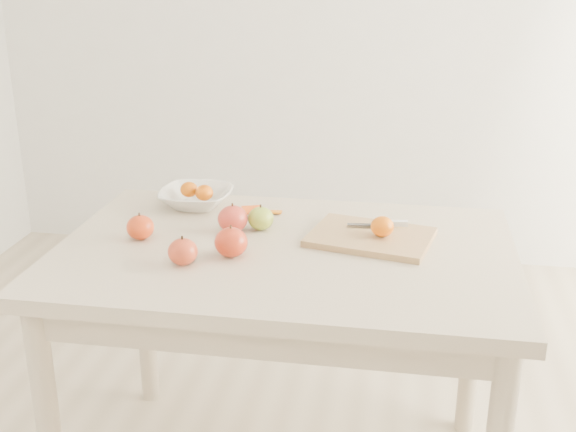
# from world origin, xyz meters

# --- Properties ---
(table) EXTENTS (1.20, 0.80, 0.75)m
(table) POSITION_xyz_m (0.00, 0.00, 0.65)
(table) COLOR beige
(table) RESTS_ON ground
(cutting_board) EXTENTS (0.36, 0.29, 0.02)m
(cutting_board) POSITION_xyz_m (0.22, 0.09, 0.76)
(cutting_board) COLOR tan
(cutting_board) RESTS_ON table
(board_tangerine) EXTENTS (0.06, 0.06, 0.05)m
(board_tangerine) POSITION_xyz_m (0.25, 0.08, 0.80)
(board_tangerine) COLOR orange
(board_tangerine) RESTS_ON cutting_board
(fruit_bowl) EXTENTS (0.22, 0.22, 0.05)m
(fruit_bowl) POSITION_xyz_m (-0.32, 0.28, 0.78)
(fruit_bowl) COLOR white
(fruit_bowl) RESTS_ON table
(bowl_tangerine_near) EXTENTS (0.05, 0.05, 0.05)m
(bowl_tangerine_near) POSITION_xyz_m (-0.35, 0.29, 0.80)
(bowl_tangerine_near) COLOR #D46207
(bowl_tangerine_near) RESTS_ON fruit_bowl
(bowl_tangerine_far) EXTENTS (0.05, 0.05, 0.05)m
(bowl_tangerine_far) POSITION_xyz_m (-0.29, 0.26, 0.80)
(bowl_tangerine_far) COLOR orange
(bowl_tangerine_far) RESTS_ON fruit_bowl
(orange_peel_a) EXTENTS (0.07, 0.06, 0.01)m
(orange_peel_a) POSITION_xyz_m (-0.14, 0.25, 0.75)
(orange_peel_a) COLOR #D74B0F
(orange_peel_a) RESTS_ON table
(orange_peel_b) EXTENTS (0.05, 0.04, 0.01)m
(orange_peel_b) POSITION_xyz_m (-0.08, 0.25, 0.75)
(orange_peel_b) COLOR orange
(orange_peel_b) RESTS_ON table
(paring_knife) EXTENTS (0.17, 0.05, 0.01)m
(paring_knife) POSITION_xyz_m (0.27, 0.16, 0.78)
(paring_knife) COLOR white
(paring_knife) RESTS_ON cutting_board
(apple_green) EXTENTS (0.07, 0.07, 0.07)m
(apple_green) POSITION_xyz_m (-0.09, 0.12, 0.78)
(apple_green) COLOR #70A21B
(apple_green) RESTS_ON table
(apple_red_d) EXTENTS (0.07, 0.07, 0.07)m
(apple_red_d) POSITION_xyz_m (-0.39, -0.01, 0.78)
(apple_red_d) COLOR #9A0707
(apple_red_d) RESTS_ON table
(apple_red_c) EXTENTS (0.07, 0.07, 0.07)m
(apple_red_c) POSITION_xyz_m (-0.23, -0.15, 0.78)
(apple_red_c) COLOR maroon
(apple_red_c) RESTS_ON table
(apple_red_e) EXTENTS (0.08, 0.08, 0.08)m
(apple_red_e) POSITION_xyz_m (-0.12, -0.08, 0.79)
(apple_red_e) COLOR maroon
(apple_red_e) RESTS_ON table
(apple_red_b) EXTENTS (0.08, 0.08, 0.08)m
(apple_red_b) POSITION_xyz_m (-0.16, 0.09, 0.79)
(apple_red_b) COLOR maroon
(apple_red_b) RESTS_ON table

